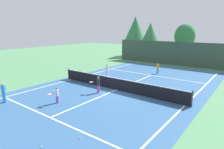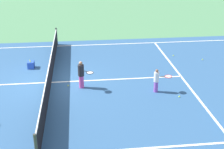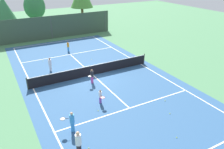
{
  "view_description": "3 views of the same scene",
  "coord_description": "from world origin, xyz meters",
  "px_view_note": "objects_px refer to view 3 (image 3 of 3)",
  "views": [
    {
      "loc": [
        8.82,
        -12.28,
        4.87
      ],
      "look_at": [
        -0.06,
        -0.55,
        1.39
      ],
      "focal_mm": 30.96,
      "sensor_mm": 36.0,
      "label": 1
    },
    {
      "loc": [
        -13.58,
        -1.39,
        6.27
      ],
      "look_at": [
        -1.34,
        -2.78,
        0.87
      ],
      "focal_mm": 49.5,
      "sensor_mm": 36.0,
      "label": 2
    },
    {
      "loc": [
        -7.71,
        -17.84,
        9.18
      ],
      "look_at": [
        0.44,
        -2.96,
        1.18
      ],
      "focal_mm": 36.34,
      "sensor_mm": 36.0,
      "label": 3
    }
  ],
  "objects_px": {
    "player_3": "(72,121)",
    "tennis_ball_1": "(92,59)",
    "player_4": "(50,64)",
    "tennis_ball_3": "(98,111)",
    "player_0": "(68,47)",
    "tennis_ball_7": "(165,101)",
    "tennis_ball_8": "(89,148)",
    "ball_crate": "(106,65)",
    "tennis_ball_5": "(177,137)",
    "player_1": "(92,76)",
    "tennis_ball_6": "(170,114)",
    "tennis_ball_2": "(43,61)",
    "tennis_ball_4": "(92,79)",
    "player_5": "(100,96)",
    "tennis_ball_0": "(49,76)",
    "player_2": "(79,143)"
  },
  "relations": [
    {
      "from": "player_0",
      "to": "tennis_ball_1",
      "type": "relative_size",
      "value": 17.94
    },
    {
      "from": "player_4",
      "to": "tennis_ball_1",
      "type": "distance_m",
      "value": 4.89
    },
    {
      "from": "player_1",
      "to": "tennis_ball_4",
      "type": "distance_m",
      "value": 0.94
    },
    {
      "from": "player_1",
      "to": "player_4",
      "type": "relative_size",
      "value": 0.94
    },
    {
      "from": "tennis_ball_5",
      "to": "player_0",
      "type": "bearing_deg",
      "value": 91.82
    },
    {
      "from": "tennis_ball_1",
      "to": "tennis_ball_7",
      "type": "xyz_separation_m",
      "value": [
        1.37,
        -10.59,
        0.0
      ]
    },
    {
      "from": "player_0",
      "to": "player_3",
      "type": "distance_m",
      "value": 15.14
    },
    {
      "from": "player_4",
      "to": "tennis_ball_2",
      "type": "xyz_separation_m",
      "value": [
        -0.07,
        2.95,
        -0.67
      ]
    },
    {
      "from": "tennis_ball_6",
      "to": "tennis_ball_2",
      "type": "bearing_deg",
      "value": 110.9
    },
    {
      "from": "player_4",
      "to": "tennis_ball_3",
      "type": "distance_m",
      "value": 8.55
    },
    {
      "from": "player_1",
      "to": "player_5",
      "type": "bearing_deg",
      "value": -103.46
    },
    {
      "from": "tennis_ball_2",
      "to": "tennis_ball_3",
      "type": "bearing_deg",
      "value": -84.14
    },
    {
      "from": "tennis_ball_3",
      "to": "tennis_ball_1",
      "type": "bearing_deg",
      "value": 68.56
    },
    {
      "from": "tennis_ball_1",
      "to": "player_0",
      "type": "bearing_deg",
      "value": 109.04
    },
    {
      "from": "tennis_ball_3",
      "to": "tennis_ball_7",
      "type": "xyz_separation_m",
      "value": [
        5.04,
        -1.26,
        0.0
      ]
    },
    {
      "from": "player_4",
      "to": "tennis_ball_8",
      "type": "distance_m",
      "value": 11.6
    },
    {
      "from": "player_3",
      "to": "ball_crate",
      "type": "relative_size",
      "value": 3.14
    },
    {
      "from": "player_5",
      "to": "tennis_ball_5",
      "type": "bearing_deg",
      "value": -67.98
    },
    {
      "from": "player_3",
      "to": "tennis_ball_6",
      "type": "distance_m",
      "value": 6.75
    },
    {
      "from": "tennis_ball_3",
      "to": "tennis_ball_8",
      "type": "bearing_deg",
      "value": -123.62
    },
    {
      "from": "ball_crate",
      "to": "tennis_ball_5",
      "type": "height_order",
      "value": "ball_crate"
    },
    {
      "from": "player_0",
      "to": "tennis_ball_2",
      "type": "distance_m",
      "value": 3.98
    },
    {
      "from": "ball_crate",
      "to": "tennis_ball_1",
      "type": "bearing_deg",
      "value": 100.14
    },
    {
      "from": "player_0",
      "to": "ball_crate",
      "type": "relative_size",
      "value": 2.67
    },
    {
      "from": "tennis_ball_1",
      "to": "ball_crate",
      "type": "bearing_deg",
      "value": -79.86
    },
    {
      "from": "player_2",
      "to": "tennis_ball_5",
      "type": "height_order",
      "value": "player_2"
    },
    {
      "from": "tennis_ball_8",
      "to": "tennis_ball_1",
      "type": "bearing_deg",
      "value": 65.28
    },
    {
      "from": "tennis_ball_2",
      "to": "tennis_ball_3",
      "type": "distance_m",
      "value": 11.46
    },
    {
      "from": "player_2",
      "to": "tennis_ball_8",
      "type": "bearing_deg",
      "value": 15.29
    },
    {
      "from": "player_2",
      "to": "tennis_ball_3",
      "type": "bearing_deg",
      "value": 50.6
    },
    {
      "from": "player_3",
      "to": "tennis_ball_1",
      "type": "xyz_separation_m",
      "value": [
        5.98,
        10.54,
        -0.69
      ]
    },
    {
      "from": "player_5",
      "to": "tennis_ball_0",
      "type": "xyz_separation_m",
      "value": [
        -2.17,
        6.52,
        -0.54
      ]
    },
    {
      "from": "tennis_ball_2",
      "to": "tennis_ball_7",
      "type": "distance_m",
      "value": 14.1
    },
    {
      "from": "tennis_ball_8",
      "to": "ball_crate",
      "type": "bearing_deg",
      "value": 58.0
    },
    {
      "from": "tennis_ball_5",
      "to": "tennis_ball_7",
      "type": "bearing_deg",
      "value": 58.8
    },
    {
      "from": "player_0",
      "to": "player_1",
      "type": "relative_size",
      "value": 0.92
    },
    {
      "from": "player_3",
      "to": "player_4",
      "type": "bearing_deg",
      "value": 82.79
    },
    {
      "from": "tennis_ball_4",
      "to": "tennis_ball_5",
      "type": "relative_size",
      "value": 1.0
    },
    {
      "from": "tennis_ball_1",
      "to": "tennis_ball_3",
      "type": "xyz_separation_m",
      "value": [
        -3.67,
        -9.34,
        0.0
      ]
    },
    {
      "from": "tennis_ball_0",
      "to": "tennis_ball_3",
      "type": "distance_m",
      "value": 7.53
    },
    {
      "from": "player_3",
      "to": "player_1",
      "type": "bearing_deg",
      "value": 55.18
    },
    {
      "from": "tennis_ball_1",
      "to": "tennis_ball_6",
      "type": "relative_size",
      "value": 1.0
    },
    {
      "from": "tennis_ball_5",
      "to": "tennis_ball_6",
      "type": "xyz_separation_m",
      "value": [
        1.32,
        2.07,
        0.0
      ]
    },
    {
      "from": "tennis_ball_1",
      "to": "tennis_ball_4",
      "type": "bearing_deg",
      "value": -114.08
    },
    {
      "from": "player_5",
      "to": "tennis_ball_0",
      "type": "height_order",
      "value": "player_5"
    },
    {
      "from": "player_3",
      "to": "ball_crate",
      "type": "distance_m",
      "value": 10.28
    },
    {
      "from": "player_0",
      "to": "tennis_ball_7",
      "type": "xyz_separation_m",
      "value": [
        2.71,
        -14.47,
        -0.57
      ]
    },
    {
      "from": "player_5",
      "to": "tennis_ball_4",
      "type": "relative_size",
      "value": 16.47
    },
    {
      "from": "player_2",
      "to": "tennis_ball_3",
      "type": "relative_size",
      "value": 23.7
    },
    {
      "from": "player_4",
      "to": "player_0",
      "type": "bearing_deg",
      "value": 54.22
    }
  ]
}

